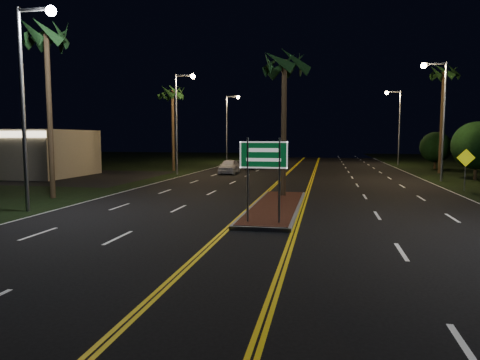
% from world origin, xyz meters
% --- Properties ---
extents(ground, '(120.00, 120.00, 0.00)m').
position_xyz_m(ground, '(0.00, 0.00, 0.00)').
color(ground, black).
rests_on(ground, ground).
extents(grass_left, '(40.00, 110.00, 0.01)m').
position_xyz_m(grass_left, '(-30.00, 25.00, 0.00)').
color(grass_left, black).
rests_on(grass_left, ground).
extents(median_island, '(2.25, 10.25, 0.17)m').
position_xyz_m(median_island, '(0.00, 7.00, 0.08)').
color(median_island, gray).
rests_on(median_island, ground).
extents(highway_sign, '(1.80, 0.08, 3.20)m').
position_xyz_m(highway_sign, '(0.00, 2.80, 2.40)').
color(highway_sign, gray).
rests_on(highway_sign, ground).
extents(commercial_building, '(15.00, 8.12, 4.00)m').
position_xyz_m(commercial_building, '(-26.00, 19.99, 2.00)').
color(commercial_building, gray).
rests_on(commercial_building, ground).
extents(streetlight_left_near, '(1.91, 0.44, 9.00)m').
position_xyz_m(streetlight_left_near, '(-10.61, 4.00, 5.66)').
color(streetlight_left_near, gray).
rests_on(streetlight_left_near, ground).
extents(streetlight_left_mid, '(1.91, 0.44, 9.00)m').
position_xyz_m(streetlight_left_mid, '(-10.61, 24.00, 5.66)').
color(streetlight_left_mid, gray).
rests_on(streetlight_left_mid, ground).
extents(streetlight_left_far, '(1.91, 0.44, 9.00)m').
position_xyz_m(streetlight_left_far, '(-10.61, 44.00, 5.66)').
color(streetlight_left_far, gray).
rests_on(streetlight_left_far, ground).
extents(streetlight_right_mid, '(1.91, 0.44, 9.00)m').
position_xyz_m(streetlight_right_mid, '(10.61, 22.00, 5.66)').
color(streetlight_right_mid, gray).
rests_on(streetlight_right_mid, ground).
extents(streetlight_right_far, '(1.91, 0.44, 9.00)m').
position_xyz_m(streetlight_right_far, '(10.61, 42.00, 5.66)').
color(streetlight_right_far, gray).
rests_on(streetlight_right_far, ground).
extents(palm_median, '(2.40, 2.40, 8.30)m').
position_xyz_m(palm_median, '(0.00, 10.50, 7.28)').
color(palm_median, '#382819').
rests_on(palm_median, ground).
extents(palm_left_near, '(2.40, 2.40, 9.80)m').
position_xyz_m(palm_left_near, '(-12.50, 8.00, 8.68)').
color(palm_left_near, '#382819').
rests_on(palm_left_near, ground).
extents(palm_left_far, '(2.40, 2.40, 8.80)m').
position_xyz_m(palm_left_far, '(-12.80, 28.00, 7.75)').
color(palm_left_far, '#382819').
rests_on(palm_left_far, ground).
extents(palm_right_far, '(2.40, 2.40, 10.30)m').
position_xyz_m(palm_right_far, '(12.80, 30.00, 9.14)').
color(palm_right_far, '#382819').
rests_on(palm_right_far, ground).
extents(shrub_mid, '(3.78, 3.78, 4.62)m').
position_xyz_m(shrub_mid, '(14.00, 24.00, 2.73)').
color(shrub_mid, '#382819').
rests_on(shrub_mid, ground).
extents(shrub_far, '(3.24, 3.24, 3.96)m').
position_xyz_m(shrub_far, '(13.80, 36.00, 2.34)').
color(shrub_far, '#382819').
rests_on(shrub_far, ground).
extents(car_near, '(2.18, 4.76, 1.56)m').
position_xyz_m(car_near, '(-6.54, 25.84, 0.78)').
color(car_near, white).
rests_on(car_near, ground).
extents(car_far, '(2.38, 4.64, 1.49)m').
position_xyz_m(car_far, '(-5.33, 32.21, 0.74)').
color(car_far, '#A1A4AB').
rests_on(car_far, ground).
extents(warning_sign, '(1.11, 0.11, 2.64)m').
position_xyz_m(warning_sign, '(10.90, 16.06, 1.73)').
color(warning_sign, gray).
rests_on(warning_sign, ground).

